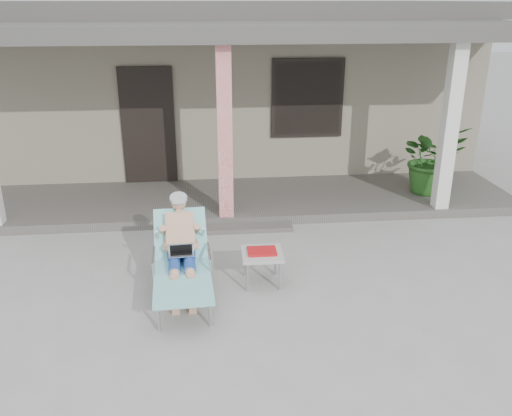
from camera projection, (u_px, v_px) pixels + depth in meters
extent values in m
plane|color=#9E9E99|center=(235.00, 291.00, 6.63)|extent=(60.00, 60.00, 0.00)
cube|color=gray|center=(216.00, 87.00, 12.12)|extent=(10.00, 5.00, 3.00)
cube|color=#474442|center=(214.00, 9.00, 11.52)|extent=(10.40, 5.40, 0.30)
cube|color=black|center=(148.00, 126.00, 9.76)|extent=(0.95, 0.06, 2.10)
cube|color=black|center=(307.00, 98.00, 9.87)|extent=(1.20, 0.06, 1.30)
cube|color=black|center=(308.00, 98.00, 9.86)|extent=(1.32, 0.05, 1.42)
cube|color=#605B56|center=(224.00, 201.00, 9.39)|extent=(10.00, 2.00, 0.15)
cube|color=red|center=(225.00, 134.00, 8.10)|extent=(0.22, 0.22, 2.61)
cube|color=silver|center=(449.00, 129.00, 8.43)|extent=(0.22, 0.22, 2.61)
cube|color=#474442|center=(220.00, 31.00, 8.37)|extent=(10.00, 2.30, 0.24)
cube|color=#605B56|center=(228.00, 229.00, 8.33)|extent=(2.00, 0.30, 0.07)
cylinder|color=#B7B7BC|center=(158.00, 317.00, 5.78)|extent=(0.04, 0.04, 0.33)
cylinder|color=#B7B7BC|center=(210.00, 313.00, 5.86)|extent=(0.04, 0.04, 0.33)
cylinder|color=#B7B7BC|center=(160.00, 271.00, 6.76)|extent=(0.04, 0.04, 0.33)
cylinder|color=#B7B7BC|center=(204.00, 268.00, 6.84)|extent=(0.04, 0.04, 0.33)
cube|color=#B7B7BC|center=(183.00, 282.00, 6.13)|extent=(0.62, 1.13, 0.03)
cube|color=#8DDAD9|center=(183.00, 281.00, 6.12)|extent=(0.71, 1.17, 0.04)
cube|color=#B7B7BC|center=(181.00, 237.00, 6.79)|extent=(0.59, 0.55, 0.44)
cube|color=#8DDAD9|center=(180.00, 234.00, 6.78)|extent=(0.68, 0.62, 0.50)
cylinder|color=#ACACAE|center=(178.00, 197.00, 6.87)|extent=(0.23, 0.23, 0.12)
cube|color=silver|center=(181.00, 253.00, 6.42)|extent=(0.31, 0.23, 0.21)
cube|color=#B2B2AD|center=(262.00, 254.00, 6.69)|extent=(0.51, 0.51, 0.04)
cylinder|color=#B7B7BC|center=(247.00, 278.00, 6.56)|extent=(0.04, 0.04, 0.38)
cylinder|color=#B7B7BC|center=(280.00, 276.00, 6.59)|extent=(0.04, 0.04, 0.38)
cylinder|color=#B7B7BC|center=(245.00, 263.00, 6.93)|extent=(0.04, 0.04, 0.38)
cylinder|color=#B7B7BC|center=(276.00, 261.00, 6.97)|extent=(0.04, 0.04, 0.38)
cube|color=red|center=(262.00, 251.00, 6.67)|extent=(0.36, 0.27, 0.03)
cube|color=black|center=(261.00, 247.00, 6.80)|extent=(0.35, 0.03, 0.04)
imported|color=#26591E|center=(432.00, 158.00, 9.38)|extent=(1.18, 1.05, 1.23)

